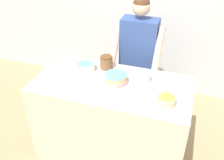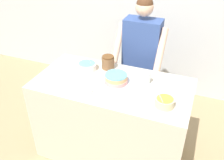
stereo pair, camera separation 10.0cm
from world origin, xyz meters
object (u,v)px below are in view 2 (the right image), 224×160
object	(u,v)px
person_baker	(141,53)
drinking_glass	(147,78)
frosting_bowl_blue	(87,66)
stoneware_jar	(108,62)
frosting_bowl_orange	(165,102)
ceramic_plate	(82,90)
cake	(116,79)

from	to	relation	value
person_baker	drinking_glass	xyz separation A→B (m)	(0.22, -0.55, 0.02)
frosting_bowl_blue	person_baker	bearing A→B (deg)	49.42
stoneware_jar	person_baker	bearing A→B (deg)	59.63
frosting_bowl_blue	stoneware_jar	distance (m)	0.23
frosting_bowl_orange	drinking_glass	xyz separation A→B (m)	(-0.23, 0.30, 0.01)
frosting_bowl_blue	drinking_glass	world-z (taller)	frosting_bowl_blue
frosting_bowl_orange	drinking_glass	size ratio (longest dim) A/B	1.48
frosting_bowl_orange	stoneware_jar	world-z (taller)	frosting_bowl_orange
frosting_bowl_orange	stoneware_jar	size ratio (longest dim) A/B	1.17
ceramic_plate	drinking_glass	bearing A→B (deg)	34.39
person_baker	stoneware_jar	size ratio (longest dim) A/B	11.41
cake	frosting_bowl_orange	bearing A→B (deg)	-19.51
frosting_bowl_orange	cake	bearing A→B (deg)	160.49
frosting_bowl_orange	drinking_glass	distance (m)	0.38
person_baker	ceramic_plate	xyz separation A→B (m)	(-0.31, -0.91, -0.03)
frosting_bowl_orange	drinking_glass	world-z (taller)	frosting_bowl_orange
person_baker	drinking_glass	distance (m)	0.59
frosting_bowl_blue	stoneware_jar	bearing A→B (deg)	26.64
person_baker	frosting_bowl_orange	bearing A→B (deg)	-62.24
person_baker	frosting_bowl_blue	xyz separation A→B (m)	(-0.45, -0.52, 0.00)
frosting_bowl_blue	stoneware_jar	size ratio (longest dim) A/B	1.47
person_baker	ceramic_plate	bearing A→B (deg)	-108.82
cake	stoneware_jar	xyz separation A→B (m)	(-0.19, 0.25, 0.03)
cake	stoneware_jar	size ratio (longest dim) A/B	2.44
cake	frosting_bowl_orange	world-z (taller)	frosting_bowl_orange
drinking_glass	frosting_bowl_blue	bearing A→B (deg)	177.54
person_baker	cake	world-z (taller)	person_baker
stoneware_jar	frosting_bowl_blue	bearing A→B (deg)	-153.36
frosting_bowl_orange	person_baker	bearing A→B (deg)	117.76
frosting_bowl_blue	ceramic_plate	bearing A→B (deg)	-70.59
cake	person_baker	bearing A→B (deg)	84.87
drinking_glass	ceramic_plate	size ratio (longest dim) A/B	0.54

